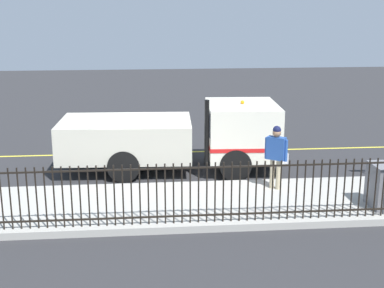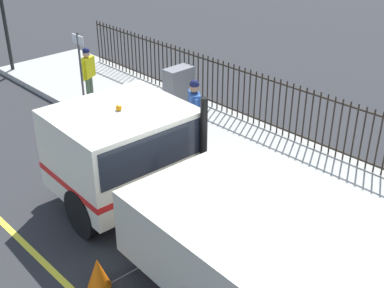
% 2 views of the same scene
% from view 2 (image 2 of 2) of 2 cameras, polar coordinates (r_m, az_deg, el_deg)
% --- Properties ---
extents(ground_plane, '(54.42, 54.42, 0.00)m').
position_cam_2_polar(ground_plane, '(9.04, 4.78, -13.95)').
color(ground_plane, '#2B2B2D').
rests_on(ground_plane, ground).
extents(sidewalk_slab, '(3.20, 24.74, 0.18)m').
position_cam_2_polar(sidewalk_slab, '(11.06, 15.70, -5.71)').
color(sidewalk_slab, '#A3A099').
rests_on(sidewalk_slab, ground).
extents(work_truck, '(2.83, 7.05, 2.44)m').
position_cam_2_polar(work_truck, '(8.86, -1.68, -5.09)').
color(work_truck, silver).
rests_on(work_truck, ground).
extents(worker_standing, '(0.47, 0.55, 1.78)m').
position_cam_2_polar(worker_standing, '(11.78, 0.27, 4.07)').
color(worker_standing, '#264C99').
rests_on(worker_standing, sidewalk_slab).
extents(pedestrian_distant, '(0.57, 0.38, 1.64)m').
position_cam_2_polar(pedestrian_distant, '(14.81, -11.62, 8.20)').
color(pedestrian_distant, yellow).
rests_on(pedestrian_distant, sidewalk_slab).
extents(iron_fence, '(0.04, 21.06, 1.46)m').
position_cam_2_polar(iron_fence, '(11.74, 19.77, 0.34)').
color(iron_fence, black).
rests_on(iron_fence, sidewalk_slab).
extents(utility_cabinet, '(0.85, 0.46, 1.10)m').
position_cam_2_polar(utility_cabinet, '(14.53, -1.47, 6.48)').
color(utility_cabinet, slate).
rests_on(utility_cabinet, sidewalk_slab).
extents(traffic_cone, '(0.40, 0.40, 0.57)m').
position_cam_2_polar(traffic_cone, '(8.67, -10.48, -14.03)').
color(traffic_cone, orange).
rests_on(traffic_cone, ground).
extents(street_sign, '(0.06, 0.50, 2.23)m').
position_cam_2_polar(street_sign, '(14.17, -12.43, 8.92)').
color(street_sign, '#4C4C4C').
rests_on(street_sign, sidewalk_slab).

